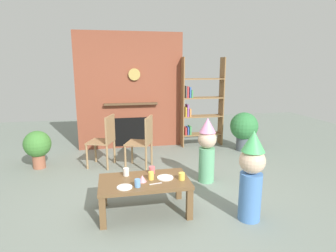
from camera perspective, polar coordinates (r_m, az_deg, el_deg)
The scene contains 19 objects.
ground_plane at distance 3.85m, azimuth -1.04°, elevation -14.61°, with size 12.00×12.00×0.00m, color gray.
brick_fireplace_feature at distance 6.02m, azimuth -7.62°, elevation 6.91°, with size 2.20×0.28×2.40m.
bookshelf at distance 6.13m, azimuth 6.20°, elevation 4.12°, with size 0.90×0.28×1.90m.
coffee_table at distance 3.43m, azimuth -4.80°, elevation -11.79°, with size 1.06×0.62×0.41m.
paper_cup_near_left at distance 3.54m, azimuth -8.44°, elevation -9.14°, with size 0.07×0.07×0.10m, color silver.
paper_cup_near_right at distance 3.40m, azimuth -3.44°, elevation -9.97°, with size 0.06×0.06×0.09m, color #F2CC4C.
paper_cup_center at distance 3.58m, azimuth -3.27°, elevation -8.83°, with size 0.08×0.08×0.09m, color #E5666B.
paper_cup_far_left at distance 3.21m, azimuth -6.17°, elevation -11.38°, with size 0.07×0.07×0.09m, color #669EE0.
paper_cup_far_right at distance 3.39m, azimuth 2.78°, elevation -10.08°, with size 0.07×0.07×0.09m, color #F2CC4C.
paper_plate_front at distance 3.44m, azimuth -0.57°, elevation -10.37°, with size 0.20×0.20×0.01m, color white.
paper_plate_rear at distance 3.23m, azimuth -8.75°, elevation -12.11°, with size 0.17×0.17×0.01m, color white.
birthday_cake_slice at distance 3.35m, azimuth -5.20°, elevation -10.49°, with size 0.10×0.10×0.08m, color pink.
table_fork at distance 3.29m, azimuth -2.52°, elevation -11.54°, with size 0.15×0.02×0.01m, color silver.
child_with_cone_hat at distance 3.32m, azimuth 16.49°, elevation -9.24°, with size 0.29×0.29×1.04m.
child_in_pink at distance 4.26m, azimuth 7.87°, elevation -4.51°, with size 0.27×0.27×0.98m.
dining_chair_left at distance 4.98m, azimuth -12.53°, elevation -2.36°, with size 0.51×0.51×0.90m.
dining_chair_middle at distance 4.79m, azimuth -4.93°, elevation -2.67°, with size 0.52×0.52×0.90m.
potted_plant_tall at distance 6.00m, azimuth 15.07°, elevation -0.40°, with size 0.57×0.57×0.79m.
potted_plant_short at distance 5.29m, azimuth -24.84°, elevation -3.63°, with size 0.45×0.45×0.65m.
Camera 1 is at (-0.61, -3.38, 1.74)m, focal length 30.21 mm.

